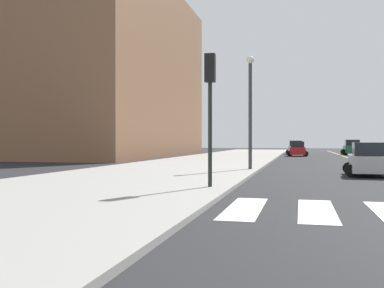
% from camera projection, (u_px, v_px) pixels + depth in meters
% --- Properties ---
extents(sidewalk_kerb_west, '(10.00, 120.00, 0.15)m').
position_uv_depth(sidewalk_kerb_west, '(183.00, 167.00, 28.55)').
color(sidewalk_kerb_west, gray).
rests_on(sidewalk_kerb_west, ground).
extents(lane_divider_paint, '(0.16, 80.00, 0.01)m').
position_uv_depth(lane_divider_paint, '(350.00, 159.00, 45.10)').
color(lane_divider_paint, yellow).
rests_on(lane_divider_paint, ground).
extents(low_rise_brick_west, '(16.00, 32.00, 19.78)m').
position_uv_depth(low_rise_brick_west, '(107.00, 73.00, 53.05)').
color(low_rise_brick_west, brown).
rests_on(low_rise_brick_west, ground).
extents(car_red_second, '(2.46, 3.90, 1.73)m').
position_uv_depth(car_red_second, '(298.00, 149.00, 52.49)').
color(car_red_second, red).
rests_on(car_red_second, ground).
extents(car_silver_third, '(2.46, 3.84, 1.68)m').
position_uv_depth(car_silver_third, '(368.00, 160.00, 22.48)').
color(car_silver_third, '#B7B7BC').
rests_on(car_silver_third, ground).
extents(car_green_fourth, '(2.76, 4.39, 1.95)m').
position_uv_depth(car_green_fourth, '(352.00, 148.00, 57.53)').
color(car_green_fourth, '#236B42').
rests_on(car_green_fourth, ground).
extents(car_white_fifth, '(2.63, 4.16, 1.84)m').
position_uv_depth(car_white_fifth, '(296.00, 148.00, 60.41)').
color(car_white_fifth, silver).
rests_on(car_white_fifth, ground).
extents(traffic_light_far_corner, '(0.36, 0.41, 4.66)m').
position_uv_depth(traffic_light_far_corner, '(210.00, 93.00, 15.67)').
color(traffic_light_far_corner, black).
rests_on(traffic_light_far_corner, sidewalk_kerb_west).
extents(street_lamp, '(0.44, 0.44, 6.49)m').
position_uv_depth(street_lamp, '(250.00, 101.00, 25.64)').
color(street_lamp, '#38383D').
rests_on(street_lamp, sidewalk_kerb_west).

